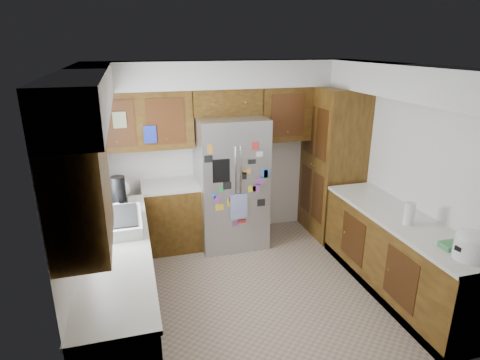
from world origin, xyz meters
name	(u,v)px	position (x,y,z in m)	size (l,w,h in m)	color
floor	(257,287)	(0.00, 0.00, 0.00)	(3.60, 3.60, 0.00)	tan
room_shell	(240,128)	(-0.11, 0.36, 1.82)	(3.64, 3.24, 2.52)	silver
left_counter_run	(134,271)	(-1.36, 0.03, 0.43)	(1.36, 3.20, 0.92)	#3B240B
right_counter_run	(397,258)	(1.50, -0.47, 0.42)	(0.63, 2.25, 0.92)	#3B240B
pantry	(332,163)	(1.50, 1.15, 1.07)	(0.60, 0.90, 2.15)	#3B240B
fridge	(231,182)	(0.00, 1.20, 0.90)	(0.90, 0.79, 1.80)	#ABABB1
bridge_cabinet	(226,101)	(0.00, 1.43, 1.98)	(0.96, 0.34, 0.35)	#3B240B
fridge_top_items	(218,78)	(-0.11, 1.42, 2.28)	(0.61, 0.36, 0.29)	#24569A
sink_assembly	(116,222)	(-1.50, 0.10, 0.99)	(0.52, 0.70, 0.37)	white
left_counter_clutter	(119,191)	(-1.47, 0.84, 1.05)	(0.34, 0.82, 0.38)	black
rice_cooker	(472,245)	(1.50, -1.38, 1.05)	(0.30, 0.29, 0.26)	white
paper_towel	(409,214)	(1.43, -0.64, 1.04)	(0.11, 0.11, 0.24)	white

